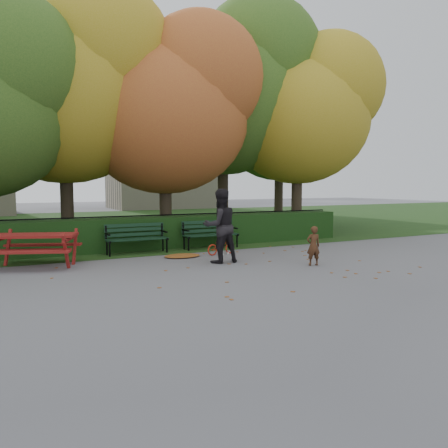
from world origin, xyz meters
name	(u,v)px	position (x,y,z in m)	size (l,w,h in m)	color
ground	(234,271)	(0.00, 0.00, 0.00)	(90.00, 90.00, 0.00)	slate
grass_strip	(107,224)	(0.00, 14.00, 0.01)	(90.00, 90.00, 0.00)	#1B3713
building_right	(163,139)	(8.00, 28.00, 6.00)	(9.00, 6.00, 12.00)	#B9AD92
hedge	(169,232)	(0.00, 4.50, 0.50)	(13.00, 0.90, 1.00)	black
iron_fence	(161,229)	(0.00, 5.30, 0.54)	(14.00, 0.04, 1.02)	black
tree_b	(75,84)	(-2.44, 6.75, 5.40)	(6.72, 6.40, 8.79)	#32231B
tree_c	(176,106)	(0.83, 5.96, 4.82)	(6.30, 6.00, 8.00)	#32231B
tree_d	(234,88)	(3.88, 7.23, 5.98)	(7.14, 6.80, 9.58)	#32231B
tree_e	(308,110)	(6.52, 5.77, 5.08)	(6.09, 5.80, 8.16)	#32231B
tree_g	(288,119)	(8.33, 9.76, 5.37)	(6.30, 6.00, 8.55)	#32231B
bench_left	(136,236)	(-1.30, 3.70, 0.52)	(1.80, 0.57, 0.88)	black
bench_right	(210,232)	(1.10, 3.70, 0.52)	(1.80, 0.57, 0.88)	black
picnic_table	(36,241)	(-4.10, 2.71, 0.64)	(2.33, 2.11, 0.93)	maroon
leaf_pile	(182,256)	(-0.33, 2.47, 0.04)	(1.04, 0.72, 0.07)	brown
leaf_scatter	(228,269)	(0.00, 0.30, 0.01)	(9.00, 5.70, 0.01)	brown
child	(313,246)	(2.14, -0.24, 0.50)	(0.36, 0.24, 1.00)	#442715
adult	(220,226)	(0.23, 1.20, 0.96)	(0.94, 0.73, 1.93)	black
bicycle	(221,246)	(0.85, 2.37, 0.25)	(0.34, 0.97, 0.51)	red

